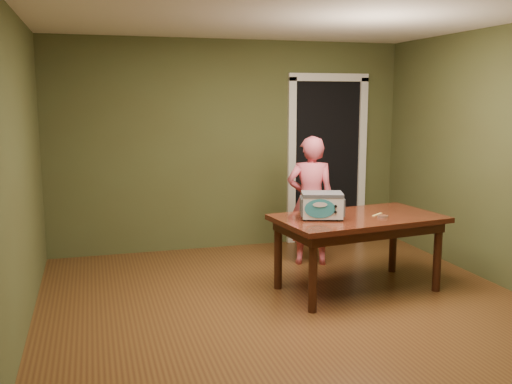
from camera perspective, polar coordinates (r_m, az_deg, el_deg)
floor at (r=5.13m, az=4.34°, el=-12.28°), size 5.00×5.00×0.00m
room_shell at (r=4.77m, az=4.60°, el=7.15°), size 4.52×5.02×2.61m
doorway at (r=7.87m, az=6.24°, el=3.27°), size 1.10×0.66×2.25m
dining_table at (r=5.68m, az=10.18°, el=-3.36°), size 1.71×1.11×0.75m
toy_oven at (r=5.46m, az=6.61°, el=-1.25°), size 0.46×0.38×0.25m
baking_pan at (r=5.63m, az=12.55°, el=-2.38°), size 0.10×0.10×0.02m
spatula at (r=5.75m, az=12.03°, el=-2.22°), size 0.16×0.13×0.01m
child at (r=6.50m, az=5.48°, el=-0.87°), size 0.62×0.50×1.47m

